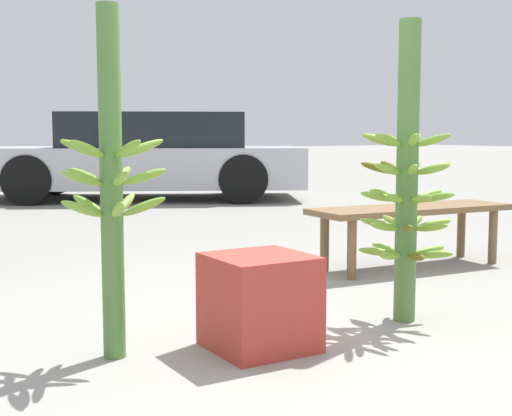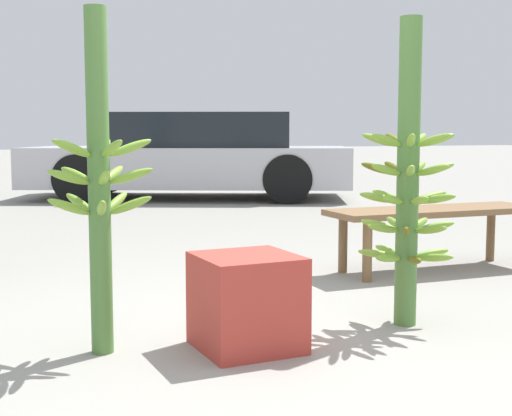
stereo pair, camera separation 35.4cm
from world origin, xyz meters
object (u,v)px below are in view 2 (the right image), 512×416
at_px(produce_crate, 247,302).
at_px(market_bench, 434,217).
at_px(parked_car, 193,156).
at_px(banana_stalk_center, 408,182).
at_px(banana_stalk_left, 99,182).

bearing_deg(produce_crate, market_bench, 29.80).
distance_m(parked_car, produce_crate, 7.24).
distance_m(banana_stalk_center, market_bench, 1.48).
height_order(banana_stalk_left, produce_crate, banana_stalk_left).
xyz_separation_m(market_bench, produce_crate, (-1.86, -1.07, -0.16)).
height_order(banana_stalk_left, banana_stalk_center, banana_stalk_center).
distance_m(banana_stalk_center, parked_car, 6.98).
xyz_separation_m(banana_stalk_center, market_bench, (1.01, 1.04, -0.32)).
distance_m(market_bench, parked_car, 5.82).
bearing_deg(parked_car, produce_crate, -171.52).
bearing_deg(banana_stalk_center, banana_stalk_left, 172.97).
height_order(banana_stalk_center, parked_car, banana_stalk_center).
distance_m(banana_stalk_center, produce_crate, 0.98).
bearing_deg(banana_stalk_left, market_bench, 19.43).
xyz_separation_m(banana_stalk_left, produce_crate, (0.58, -0.21, -0.52)).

